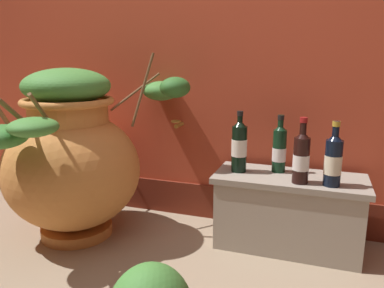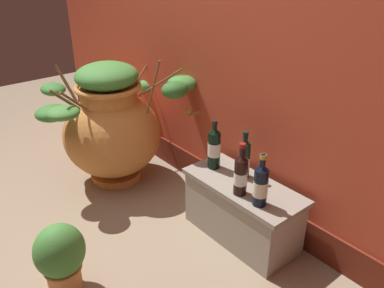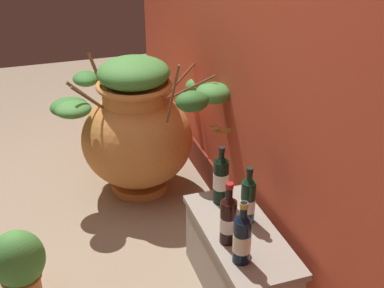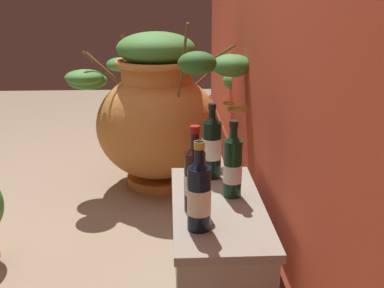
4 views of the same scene
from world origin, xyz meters
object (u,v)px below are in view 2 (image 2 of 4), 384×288
at_px(wine_bottle_back, 261,184).
at_px(terracotta_urn, 112,125).
at_px(potted_shrub, 61,256).
at_px(wine_bottle_left, 214,147).
at_px(wine_bottle_middle, 244,158).
at_px(wine_bottle_right, 241,173).

bearing_deg(wine_bottle_back, terracotta_urn, -172.99).
bearing_deg(potted_shrub, wine_bottle_back, 62.81).
relative_size(wine_bottle_left, wine_bottle_middle, 1.06).
xyz_separation_m(wine_bottle_middle, wine_bottle_back, (0.26, -0.14, -0.00)).
distance_m(terracotta_urn, wine_bottle_middle, 1.09).
height_order(wine_bottle_left, wine_bottle_middle, wine_bottle_left).
bearing_deg(wine_bottle_right, wine_bottle_back, 2.50).
bearing_deg(wine_bottle_middle, wine_bottle_back, -29.04).
xyz_separation_m(wine_bottle_left, wine_bottle_back, (0.46, -0.08, -0.01)).
relative_size(wine_bottle_back, potted_shrub, 0.76).
bearing_deg(wine_bottle_right, terracotta_urn, -172.45).
bearing_deg(wine_bottle_left, wine_bottle_right, -15.61).
relative_size(wine_bottle_left, wine_bottle_back, 1.05).
relative_size(wine_bottle_left, wine_bottle_right, 1.01).
height_order(terracotta_urn, wine_bottle_back, terracotta_urn).
height_order(wine_bottle_middle, wine_bottle_back, wine_bottle_back).
bearing_deg(potted_shrub, wine_bottle_middle, 78.25).
xyz_separation_m(wine_bottle_right, potted_shrub, (-0.34, -0.94, -0.30)).
distance_m(terracotta_urn, wine_bottle_right, 1.18).
bearing_deg(potted_shrub, terracotta_urn, 136.41).
distance_m(terracotta_urn, wine_bottle_left, 0.89).
distance_m(wine_bottle_left, wine_bottle_middle, 0.21).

